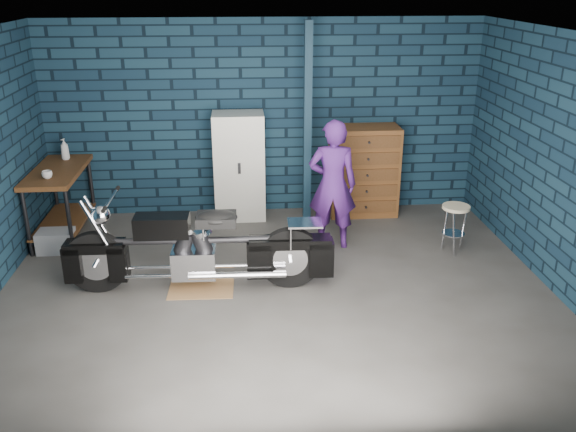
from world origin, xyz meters
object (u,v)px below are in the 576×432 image
storage_bin (56,241)px  locker (239,167)px  tool_chest (364,171)px  workbench (61,203)px  person (333,185)px  motorcycle (199,243)px  shop_stool (454,229)px

storage_bin → locker: (2.30, 0.98, 0.61)m
storage_bin → tool_chest: tool_chest is taller
workbench → person: (3.45, -0.60, 0.36)m
locker → tool_chest: 1.75m
workbench → motorcycle: size_ratio=0.57×
person → storage_bin: 3.50m
workbench → locker: (2.32, 0.48, 0.29)m
locker → shop_stool: size_ratio=2.44×
motorcycle → storage_bin: bearing=150.4°
workbench → motorcycle: motorcycle is taller
shop_stool → workbench: bearing=169.4°
storage_bin → tool_chest: (4.05, 0.98, 0.50)m
shop_stool → person: bearing=167.9°
motorcycle → person: size_ratio=1.51×
storage_bin → shop_stool: 4.93m
locker → tool_chest: size_ratio=1.17×
workbench → motorcycle: bearing=-41.0°
workbench → locker: 2.38m
workbench → locker: bearing=11.7°
workbench → shop_stool: size_ratio=2.29×
storage_bin → locker: bearing=23.1°
person → shop_stool: person is taller
workbench → storage_bin: (0.02, -0.50, -0.32)m
workbench → shop_stool: 5.02m
storage_bin → tool_chest: bearing=13.6°
motorcycle → storage_bin: motorcycle is taller
person → motorcycle: bearing=39.6°
storage_bin → locker: 2.57m
tool_chest → shop_stool: 1.68m
person → shop_stool: 1.59m
motorcycle → tool_chest: size_ratio=1.94×
person → workbench: bearing=-2.9°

